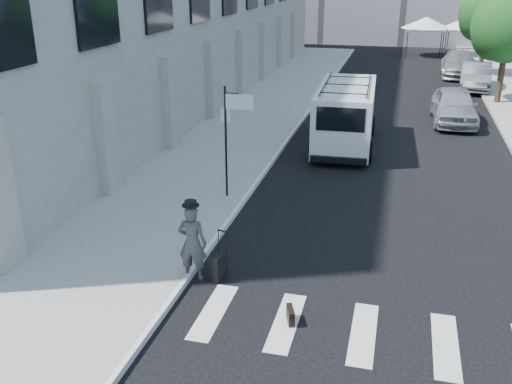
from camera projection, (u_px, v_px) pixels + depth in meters
The scene contains 14 objects.
ground at pixel (287, 254), 14.78m from camera, with size 120.00×120.00×0.00m, color black.
sidewalk_left at pixel (268, 107), 30.16m from camera, with size 4.50×48.00×0.15m, color gray.
sign_pole at pixel (233, 119), 17.24m from camera, with size 1.03×0.07×3.50m.
tree_near at pixel (506, 29), 29.76m from camera, with size 3.80×3.83×6.03m.
tree_far at pixel (486, 16), 37.87m from camera, with size 3.80×3.83×6.03m.
tent_left at pixel (426, 23), 47.12m from camera, with size 4.00×4.00×3.20m.
tent_right at pixel (467, 23), 46.83m from camera, with size 4.00×4.00×3.20m.
businessman at pixel (192, 243), 13.28m from camera, with size 0.69×0.45×1.89m, color #3F3F42.
briefcase at pixel (290, 315), 11.88m from camera, with size 0.12×0.44×0.34m, color black.
suitcase at pixel (218, 267), 13.49m from camera, with size 0.39×0.49×1.20m.
cargo_van at pixel (346, 114), 23.53m from camera, with size 2.57×6.76×2.50m.
parked_car_a at pixel (454, 106), 27.05m from camera, with size 1.96×4.86×1.66m, color #97999E.
parked_car_b at pixel (476, 77), 34.51m from camera, with size 1.70×4.87×1.60m, color #4C4E52.
parked_car_c at pixel (459, 64), 38.97m from camera, with size 2.30×5.66×1.64m, color gray.
Camera 1 is at (2.50, -12.95, 6.91)m, focal length 40.00 mm.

